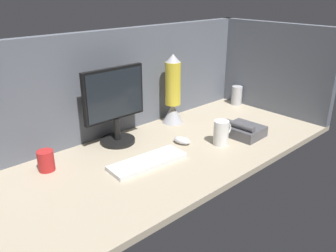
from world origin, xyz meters
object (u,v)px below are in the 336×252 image
mug_steel (237,95)px  desk_phone (244,130)px  keyboard (148,162)px  mouse (182,140)px  mug_ceramic_white (221,133)px  monitor (115,104)px  mug_red_plastic (46,161)px  lava_lamp (173,95)px

mug_steel → desk_phone: bearing=-138.8°
keyboard → desk_phone: desk_phone is taller
mouse → mug_ceramic_white: 20.48cm
monitor → keyboard: size_ratio=1.06×
mug_red_plastic → lava_lamp: 82.05cm
keyboard → desk_phone: size_ratio=1.87×
desk_phone → mug_steel: bearing=41.2°
keyboard → mouse: bearing=14.6°
monitor → mug_steel: 97.30cm
lava_lamp → mouse: bearing=-124.2°
mug_steel → lava_lamp: (-55.22, 5.05, 10.75)cm
mug_steel → desk_phone: size_ratio=0.64×
mug_ceramic_white → desk_phone: size_ratio=0.65×
keyboard → mug_steel: bearing=18.5°
keyboard → mug_ceramic_white: mug_ceramic_white is taller
mug_steel → mug_red_plastic: (-136.19, 0.30, -1.63)cm
mug_red_plastic → lava_lamp: bearing=3.4°
mug_steel → keyboard: bearing=-165.8°
mug_ceramic_white → mouse: bearing=135.7°
desk_phone → keyboard: bearing=169.7°
mug_steel → desk_phone: (-40.97, -35.87, -3.12)cm
mouse → desk_phone: bearing=-38.7°
lava_lamp → keyboard: bearing=-145.6°
monitor → desk_phone: monitor is taller
mouse → mug_ceramic_white: (14.27, -13.91, 4.71)cm
mug_ceramic_white → mug_steel: size_ratio=1.01×
keyboard → lava_lamp: (44.30, 30.28, 16.05)cm
mug_ceramic_white → desk_phone: 17.60cm
lava_lamp → monitor: bearing=-178.7°
keyboard → mouse: (27.06, 4.92, 0.70)cm
monitor → mug_red_plastic: 43.45cm
mug_red_plastic → keyboard: bearing=-34.8°
monitor → mug_ceramic_white: size_ratio=3.07×
monitor → desk_phone: size_ratio=1.98×
monitor → desk_phone: (55.13, -39.97, -17.79)cm
mug_steel → monitor: bearing=177.6°
monitor → desk_phone: 70.39cm
mug_steel → mug_ceramic_white: bearing=-149.5°
monitor → mug_ceramic_white: 55.84cm
mouse → mug_red_plastic: (-63.73, 20.60, 2.97)cm
keyboard → mouse: 27.51cm
mug_ceramic_white → mug_steel: 67.50cm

